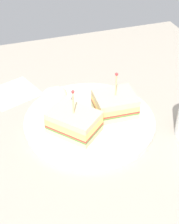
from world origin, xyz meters
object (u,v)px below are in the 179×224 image
Objects in this scene: sandwich_half_front at (115,104)px; fork at (5,103)px; coleslaw_bowl at (58,98)px; napkin at (13,93)px; sandwich_half_back at (74,122)px; plate at (90,121)px.

sandwich_half_front is 0.92× the size of fork.
sandwich_half_front is 1.52× the size of coleslaw_bowl.
napkin is at bearing 42.18° from coleslaw_bowl.
napkin is (17.20, 21.28, -3.72)cm from sandwich_half_front.
napkin is 1.03× the size of fork.
sandwich_half_front is at bearing -119.11° from fork.
sandwich_half_back reaches higher than coleslaw_bowl.
fork is at bearing 37.82° from sandwich_half_back.
fork is at bearing 61.59° from coleslaw_bowl.
sandwich_half_front is at bearing -119.81° from coleslaw_bowl.
sandwich_half_front is 27.62cm from napkin.
sandwich_half_front is 0.90× the size of napkin.
plate is 2.49× the size of napkin.
sandwich_half_back is (-2.98, 4.47, 3.21)cm from plate.
sandwich_half_back is at bearing 123.74° from plate.
sandwich_half_front is (0.54, -6.30, 3.12)cm from plate.
sandwich_half_back reaches higher than fork.
plate is 4.23× the size of coleslaw_bowl.
napkin is (20.72, 10.51, -3.81)cm from sandwich_half_back.
sandwich_half_front is 11.33cm from sandwich_half_back.
sandwich_half_back is 23.54cm from napkin.
sandwich_half_back reaches higher than plate.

